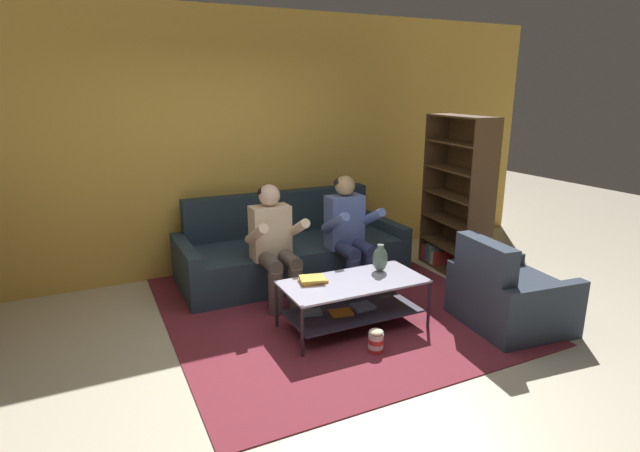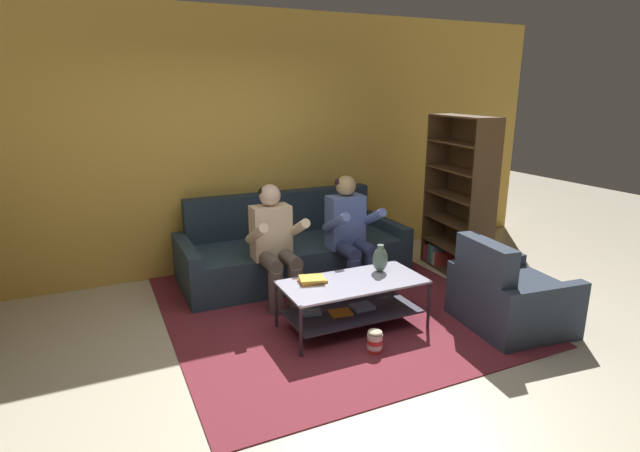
% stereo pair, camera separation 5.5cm
% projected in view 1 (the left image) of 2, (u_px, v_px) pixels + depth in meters
% --- Properties ---
extents(ground, '(16.80, 16.80, 0.00)m').
position_uv_depth(ground, '(328.00, 362.00, 3.87)').
color(ground, beige).
extents(back_partition, '(8.40, 0.12, 2.90)m').
position_uv_depth(back_partition, '(231.00, 144.00, 5.62)').
color(back_partition, gold).
rests_on(back_partition, ground).
extents(couch, '(2.48, 1.00, 0.90)m').
position_uv_depth(couch, '(291.00, 251.00, 5.59)').
color(couch, '#273947').
rests_on(couch, ground).
extents(person_seated_left, '(0.50, 0.58, 1.16)m').
position_uv_depth(person_seated_left, '(274.00, 240.00, 4.81)').
color(person_seated_left, brown).
rests_on(person_seated_left, ground).
extents(person_seated_right, '(0.50, 0.58, 1.19)m').
position_uv_depth(person_seated_right, '(349.00, 229.00, 5.16)').
color(person_seated_right, navy).
rests_on(person_seated_right, ground).
extents(coffee_table, '(1.25, 0.59, 0.44)m').
position_uv_depth(coffee_table, '(352.00, 297.00, 4.36)').
color(coffee_table, '#B3B2CA').
rests_on(coffee_table, ground).
extents(area_rug, '(3.00, 3.35, 0.01)m').
position_uv_depth(area_rug, '(324.00, 302.00, 4.94)').
color(area_rug, maroon).
rests_on(area_rug, ground).
extents(vase, '(0.14, 0.14, 0.25)m').
position_uv_depth(vase, '(380.00, 259.00, 4.52)').
color(vase, '#556D5B').
rests_on(vase, coffee_table).
extents(book_stack, '(0.24, 0.22, 0.04)m').
position_uv_depth(book_stack, '(313.00, 280.00, 4.29)').
color(book_stack, orange).
rests_on(book_stack, coffee_table).
extents(bookshelf, '(0.44, 0.98, 1.77)m').
position_uv_depth(bookshelf, '(458.00, 202.00, 5.65)').
color(bookshelf, '#50361F').
rests_on(bookshelf, ground).
extents(armchair, '(0.89, 0.95, 0.82)m').
position_uv_depth(armchair, '(508.00, 297.00, 4.42)').
color(armchair, '#303A4A').
rests_on(armchair, ground).
extents(popcorn_tub, '(0.12, 0.12, 0.20)m').
position_uv_depth(popcorn_tub, '(376.00, 341.00, 3.99)').
color(popcorn_tub, red).
rests_on(popcorn_tub, ground).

